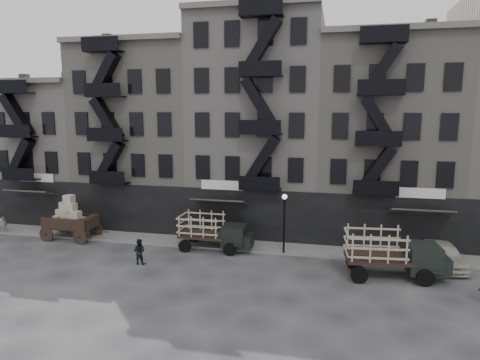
% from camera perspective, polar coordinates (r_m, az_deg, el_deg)
% --- Properties ---
extents(ground, '(140.00, 140.00, 0.00)m').
position_cam_1_polar(ground, '(28.25, -0.99, -11.20)').
color(ground, '#38383A').
rests_on(ground, ground).
extents(sidewalk, '(55.00, 2.50, 0.15)m').
position_cam_1_polar(sidewalk, '(31.67, 0.62, -8.72)').
color(sidewalk, slate).
rests_on(sidewalk, ground).
extents(building_west, '(10.00, 11.35, 13.20)m').
position_cam_1_polar(building_west, '(44.32, -23.80, 3.58)').
color(building_west, '#9D9991').
rests_on(building_west, ground).
extents(building_midwest, '(10.00, 11.35, 16.20)m').
position_cam_1_polar(building_midwest, '(39.11, -12.00, 5.69)').
color(building_midwest, gray).
rests_on(building_midwest, ground).
extents(building_center, '(10.00, 11.35, 18.20)m').
position_cam_1_polar(building_center, '(36.06, 2.67, 7.16)').
color(building_center, '#9D9991').
rests_on(building_center, ground).
extents(building_mideast, '(10.00, 11.35, 16.20)m').
position_cam_1_polar(building_mideast, '(35.77, 18.70, 5.05)').
color(building_mideast, gray).
rests_on(building_mideast, ground).
extents(lamp_post, '(0.36, 0.36, 4.28)m').
position_cam_1_polar(lamp_post, '(29.36, 5.92, -4.75)').
color(lamp_post, black).
rests_on(lamp_post, ground).
extents(wagon, '(4.08, 2.26, 3.42)m').
position_cam_1_polar(wagon, '(35.44, -21.84, -4.28)').
color(wagon, black).
rests_on(wagon, ground).
extents(stake_truck_west, '(5.25, 2.23, 2.62)m').
position_cam_1_polar(stake_truck_west, '(30.66, -3.55, -6.59)').
color(stake_truck_west, black).
rests_on(stake_truck_west, ground).
extents(stake_truck_east, '(6.05, 2.91, 2.94)m').
position_cam_1_polar(stake_truck_east, '(27.24, 19.69, -8.84)').
color(stake_truck_east, black).
rests_on(stake_truck_east, ground).
extents(car_east, '(2.34, 4.76, 1.56)m').
position_cam_1_polar(car_east, '(30.56, 25.60, -9.00)').
color(car_east, '#B7B5A4').
rests_on(car_east, ground).
extents(pedestrian_mid, '(0.84, 0.66, 1.69)m').
position_cam_1_polar(pedestrian_mid, '(28.83, -13.29, -9.25)').
color(pedestrian_mid, black).
rests_on(pedestrian_mid, ground).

